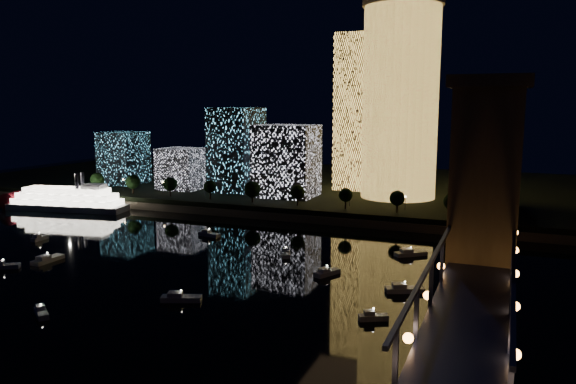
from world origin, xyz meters
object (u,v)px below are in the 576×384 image
riverboat (62,200)px  tower_rectangular (363,113)px  truss_bridge (486,243)px  tower_cylindrical (400,101)px

riverboat → tower_rectangular: bearing=34.6°
tower_rectangular → riverboat: size_ratio=1.27×
tower_rectangular → truss_bridge: (63.00, -139.90, -25.07)m
tower_rectangular → truss_bridge: bearing=-65.8°
truss_bridge → tower_rectangular: bearing=114.2°
tower_cylindrical → tower_rectangular: bearing=137.6°
truss_bridge → riverboat: truss_bridge is taller
tower_cylindrical → riverboat: bearing=-156.4°
tower_cylindrical → truss_bridge: tower_cylindrical is taller
tower_cylindrical → riverboat: 151.84m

